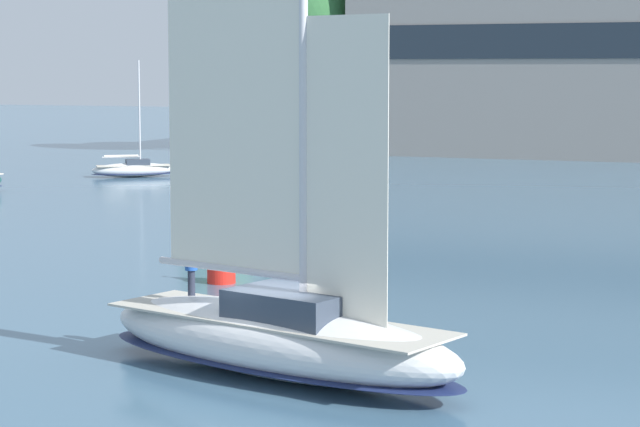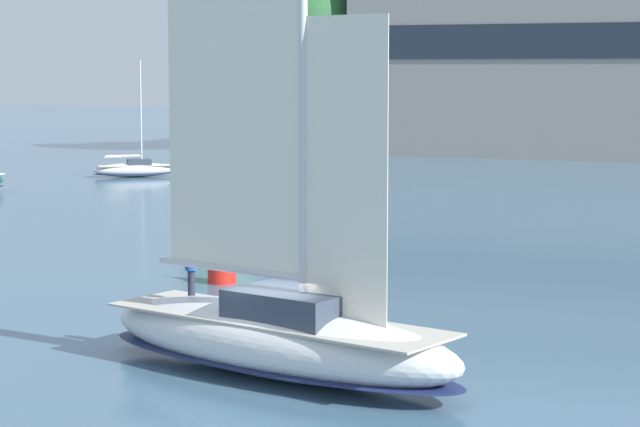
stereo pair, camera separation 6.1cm
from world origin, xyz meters
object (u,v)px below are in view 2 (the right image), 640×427
tree_shore_right (308,17)px  sailboat_moored_near_marina (135,169)px  tree_shore_center (218,37)px  channel_buoy (222,263)px  sailboat_main (277,330)px

tree_shore_right → sailboat_moored_near_marina: tree_shore_right is taller
tree_shore_center → channel_buoy: tree_shore_center is taller
tree_shore_center → sailboat_main: size_ratio=1.01×
tree_shore_center → sailboat_main: 86.92m
tree_shore_right → channel_buoy: size_ratio=9.50×
sailboat_main → sailboat_moored_near_marina: 60.21m
tree_shore_center → tree_shore_right: tree_shore_right is taller
tree_shore_right → sailboat_main: (32.14, -80.53, -11.42)m
tree_shore_center → sailboat_moored_near_marina: size_ratio=1.83×
tree_shore_right → channel_buoy: 73.79m
tree_shore_right → sailboat_moored_near_marina: bearing=-92.1°
channel_buoy → tree_shore_right: bearing=109.8°
tree_shore_center → sailboat_moored_near_marina: tree_shore_center is taller
tree_shore_center → sailboat_moored_near_marina: (6.41, -26.56, -10.19)m
tree_shore_right → sailboat_main: bearing=-68.2°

